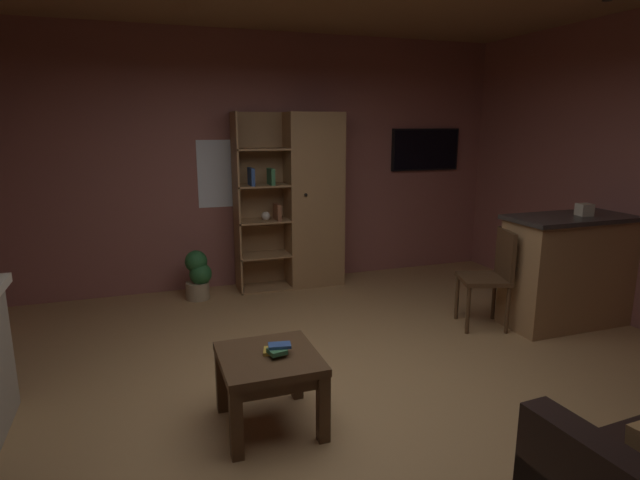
{
  "coord_description": "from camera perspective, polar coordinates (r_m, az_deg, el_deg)",
  "views": [
    {
      "loc": [
        -1.19,
        -3.02,
        1.86
      ],
      "look_at": [
        0.0,
        0.4,
        1.05
      ],
      "focal_mm": 29.06,
      "sensor_mm": 36.0,
      "label": 1
    }
  ],
  "objects": [
    {
      "name": "window_pane_back",
      "position": [
        6.0,
        -9.84,
        7.23
      ],
      "size": [
        0.74,
        0.01,
        0.75
      ],
      "primitive_type": "cube",
      "color": "white"
    },
    {
      "name": "kitchen_bar_counter",
      "position": [
        5.46,
        26.49,
        -2.9
      ],
      "size": [
        1.45,
        0.58,
        1.04
      ],
      "color": "#997047",
      "rests_on": "ground"
    },
    {
      "name": "dining_chair",
      "position": [
        5.05,
        18.46,
        -3.34
      ],
      "size": [
        0.53,
        0.53,
        0.92
      ],
      "color": "#4C331E",
      "rests_on": "ground"
    },
    {
      "name": "floor",
      "position": [
        3.74,
        2.11,
        -17.36
      ],
      "size": [
        6.2,
        5.76,
        0.02
      ],
      "primitive_type": "cube",
      "color": "#A37A4C",
      "rests_on": "ground"
    },
    {
      "name": "table_book_0",
      "position": [
        3.29,
        -5.01,
        -12.08
      ],
      "size": [
        0.16,
        0.14,
        0.02
      ],
      "primitive_type": "cube",
      "rotation": [
        0.0,
        0.0,
        -0.28
      ],
      "color": "gold",
      "rests_on": "coffee_table"
    },
    {
      "name": "wall_mounted_tv",
      "position": [
        6.82,
        11.52,
        9.73
      ],
      "size": [
        0.93,
        0.06,
        0.52
      ],
      "color": "black"
    },
    {
      "name": "bookshelf_cabinet",
      "position": [
        6.0,
        -1.47,
        4.28
      ],
      "size": [
        1.23,
        0.41,
        1.99
      ],
      "color": "#997047",
      "rests_on": "ground"
    },
    {
      "name": "tissue_box",
      "position": [
        5.31,
        27.11,
        2.99
      ],
      "size": [
        0.14,
        0.14,
        0.11
      ],
      "primitive_type": "cube",
      "rotation": [
        0.0,
        0.0,
        -0.16
      ],
      "color": "#BFB299",
      "rests_on": "kitchen_bar_counter"
    },
    {
      "name": "table_book_1",
      "position": [
        3.23,
        -4.75,
        -12.11
      ],
      "size": [
        0.12,
        0.12,
        0.03
      ],
      "primitive_type": "cube",
      "rotation": [
        0.0,
        0.0,
        0.2
      ],
      "color": "#387247",
      "rests_on": "coffee_table"
    },
    {
      "name": "coffee_table",
      "position": [
        3.31,
        -5.62,
        -13.96
      ],
      "size": [
        0.6,
        0.62,
        0.48
      ],
      "color": "#4C331E",
      "rests_on": "ground"
    },
    {
      "name": "table_book_2",
      "position": [
        3.25,
        -4.47,
        -11.51
      ],
      "size": [
        0.15,
        0.11,
        0.02
      ],
      "primitive_type": "cube",
      "rotation": [
        0.0,
        0.0,
        -0.18
      ],
      "color": "#2D4C8C",
      "rests_on": "coffee_table"
    },
    {
      "name": "potted_floor_plant",
      "position": [
        5.76,
        -13.27,
        -3.73
      ],
      "size": [
        0.28,
        0.28,
        0.54
      ],
      "color": "#9E896B",
      "rests_on": "ground"
    },
    {
      "name": "wall_back",
      "position": [
        6.06,
        -7.91,
        8.47
      ],
      "size": [
        6.32,
        0.06,
        2.87
      ],
      "primitive_type": "cube",
      "color": "#8E544C",
      "rests_on": "ground"
    }
  ]
}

